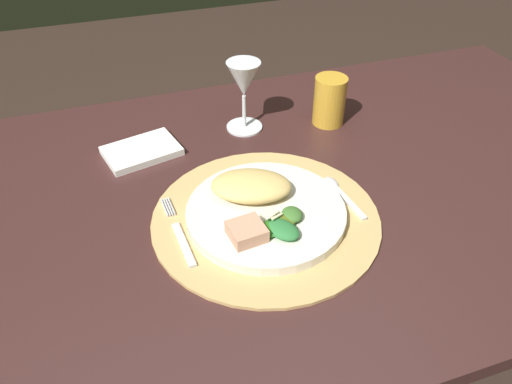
{
  "coord_description": "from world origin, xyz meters",
  "views": [
    {
      "loc": [
        -0.28,
        -0.65,
        1.26
      ],
      "look_at": [
        -0.07,
        -0.02,
        0.73
      ],
      "focal_mm": 35.31,
      "sensor_mm": 36.0,
      "label": 1
    }
  ],
  "objects_px": {
    "dinner_plate": "(266,213)",
    "napkin": "(142,151)",
    "dining_table": "(288,225)",
    "wine_glass": "(244,83)",
    "fork": "(179,234)",
    "spoon": "(338,191)",
    "amber_tumbler": "(330,101)"
  },
  "relations": [
    {
      "from": "dinner_plate",
      "to": "spoon",
      "type": "height_order",
      "value": "dinner_plate"
    },
    {
      "from": "dinner_plate",
      "to": "amber_tumbler",
      "type": "distance_m",
      "value": 0.34
    },
    {
      "from": "dining_table",
      "to": "dinner_plate",
      "type": "xyz_separation_m",
      "value": [
        -0.07,
        -0.07,
        0.11
      ]
    },
    {
      "from": "spoon",
      "to": "napkin",
      "type": "relative_size",
      "value": 0.9
    },
    {
      "from": "dinner_plate",
      "to": "amber_tumbler",
      "type": "relative_size",
      "value": 2.56
    },
    {
      "from": "dining_table",
      "to": "napkin",
      "type": "distance_m",
      "value": 0.32
    },
    {
      "from": "dinner_plate",
      "to": "fork",
      "type": "relative_size",
      "value": 1.56
    },
    {
      "from": "amber_tumbler",
      "to": "dinner_plate",
      "type": "bearing_deg",
      "value": -132.33
    },
    {
      "from": "dinner_plate",
      "to": "napkin",
      "type": "bearing_deg",
      "value": 122.56
    },
    {
      "from": "spoon",
      "to": "wine_glass",
      "type": "distance_m",
      "value": 0.29
    },
    {
      "from": "wine_glass",
      "to": "spoon",
      "type": "bearing_deg",
      "value": -71.74
    },
    {
      "from": "dining_table",
      "to": "wine_glass",
      "type": "distance_m",
      "value": 0.29
    },
    {
      "from": "dining_table",
      "to": "fork",
      "type": "bearing_deg",
      "value": -162.04
    },
    {
      "from": "wine_glass",
      "to": "amber_tumbler",
      "type": "bearing_deg",
      "value": -11.22
    },
    {
      "from": "spoon",
      "to": "amber_tumbler",
      "type": "height_order",
      "value": "amber_tumbler"
    },
    {
      "from": "spoon",
      "to": "wine_glass",
      "type": "relative_size",
      "value": 0.85
    },
    {
      "from": "wine_glass",
      "to": "amber_tumbler",
      "type": "xyz_separation_m",
      "value": [
        0.17,
        -0.03,
        -0.05
      ]
    },
    {
      "from": "napkin",
      "to": "fork",
      "type": "bearing_deg",
      "value": -85.4
    },
    {
      "from": "dinner_plate",
      "to": "napkin",
      "type": "relative_size",
      "value": 1.89
    },
    {
      "from": "dining_table",
      "to": "spoon",
      "type": "bearing_deg",
      "value": -35.93
    },
    {
      "from": "dinner_plate",
      "to": "amber_tumbler",
      "type": "bearing_deg",
      "value": 47.67
    },
    {
      "from": "fork",
      "to": "dinner_plate",
      "type": "bearing_deg",
      "value": -1.09
    },
    {
      "from": "wine_glass",
      "to": "napkin",
      "type": "bearing_deg",
      "value": -172.52
    },
    {
      "from": "dinner_plate",
      "to": "fork",
      "type": "distance_m",
      "value": 0.14
    },
    {
      "from": "dining_table",
      "to": "wine_glass",
      "type": "height_order",
      "value": "wine_glass"
    },
    {
      "from": "fork",
      "to": "spoon",
      "type": "height_order",
      "value": "spoon"
    },
    {
      "from": "spoon",
      "to": "napkin",
      "type": "xyz_separation_m",
      "value": [
        -0.3,
        0.23,
        -0.0
      ]
    },
    {
      "from": "dinner_plate",
      "to": "wine_glass",
      "type": "relative_size",
      "value": 1.79
    },
    {
      "from": "dining_table",
      "to": "amber_tumbler",
      "type": "bearing_deg",
      "value": 48.61
    },
    {
      "from": "fork",
      "to": "spoon",
      "type": "relative_size",
      "value": 1.35
    },
    {
      "from": "wine_glass",
      "to": "amber_tumbler",
      "type": "distance_m",
      "value": 0.18
    },
    {
      "from": "dinner_plate",
      "to": "dining_table",
      "type": "bearing_deg",
      "value": 45.48
    }
  ]
}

